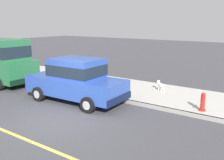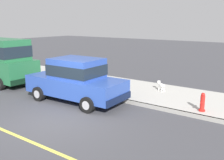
{
  "view_description": "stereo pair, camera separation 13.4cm",
  "coord_description": "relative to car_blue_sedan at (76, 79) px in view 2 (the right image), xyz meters",
  "views": [
    {
      "loc": [
        -5.95,
        -6.61,
        3.47
      ],
      "look_at": [
        3.43,
        0.02,
        0.85
      ],
      "focal_mm": 41.4,
      "sensor_mm": 36.0,
      "label": 1
    },
    {
      "loc": [
        -5.87,
        -6.72,
        3.47
      ],
      "look_at": [
        3.43,
        0.02,
        0.85
      ],
      "focal_mm": 41.4,
      "sensor_mm": 36.0,
      "label": 2
    }
  ],
  "objects": [
    {
      "name": "ground_plane",
      "position": [
        -2.12,
        -1.01,
        -0.98
      ],
      "size": [
        80.0,
        80.0,
        0.0
      ],
      "primitive_type": "plane",
      "color": "#424247"
    },
    {
      "name": "fire_hydrant",
      "position": [
        1.53,
        -5.05,
        -0.51
      ],
      "size": [
        0.34,
        0.24,
        0.72
      ],
      "color": "red",
      "rests_on": "sidewalk"
    },
    {
      "name": "lane_centre_line",
      "position": [
        -3.72,
        -1.01,
        -0.98
      ],
      "size": [
        0.12,
        57.6,
        0.01
      ],
      "primitive_type": "cube",
      "color": "#E0D64C",
      "rests_on": "ground"
    },
    {
      "name": "dog_white",
      "position": [
        3.33,
        -2.49,
        -0.55
      ],
      "size": [
        0.5,
        0.64,
        0.49
      ],
      "color": "white",
      "rests_on": "sidewalk"
    },
    {
      "name": "curb",
      "position": [
        1.08,
        -1.01,
        -0.91
      ],
      "size": [
        0.16,
        64.0,
        0.14
      ],
      "primitive_type": "cube",
      "color": "gray",
      "rests_on": "ground"
    },
    {
      "name": "car_blue_sedan",
      "position": [
        0.0,
        0.0,
        0.0
      ],
      "size": [
        2.16,
        4.66,
        1.92
      ],
      "color": "#28479E",
      "rests_on": "ground"
    },
    {
      "name": "sidewalk",
      "position": [
        2.88,
        -1.01,
        -0.91
      ],
      "size": [
        3.6,
        64.0,
        0.14
      ],
      "primitive_type": "cube",
      "color": "#B7B5AD",
      "rests_on": "ground"
    }
  ]
}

